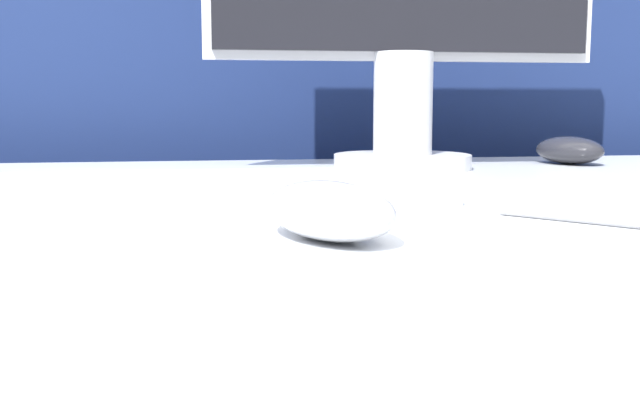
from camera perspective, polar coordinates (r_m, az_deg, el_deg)
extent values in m
cube|color=navy|center=(1.33, -2.06, -0.22)|extent=(5.00, 0.03, 1.34)
ellipsoid|color=silver|center=(0.50, 0.67, -0.77)|extent=(0.11, 0.14, 0.04)
cube|color=silver|center=(0.70, -8.72, 0.56)|extent=(0.45, 0.14, 0.02)
cube|color=silver|center=(0.70, -8.74, 1.53)|extent=(0.42, 0.12, 0.01)
cylinder|color=silver|center=(1.03, 6.28, 2.93)|extent=(0.19, 0.19, 0.02)
cylinder|color=silver|center=(1.03, 6.34, 7.31)|extent=(0.08, 0.08, 0.14)
ellipsoid|color=#232328|center=(1.16, 18.46, 3.62)|extent=(0.11, 0.13, 0.04)
cylinder|color=#99999E|center=(0.60, 19.97, -1.37)|extent=(0.10, 0.11, 0.01)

